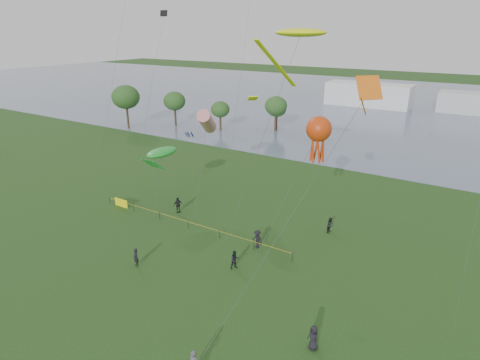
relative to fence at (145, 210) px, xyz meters
The scene contains 17 objects.
ground_plane 19.31m from the fence, 41.91° to the right, with size 400.00×400.00×0.00m, color #173410.
lake 88.29m from the fence, 80.64° to the left, with size 400.00×120.00×0.08m, color slate.
pavilion_left 82.18m from the fence, 88.35° to the left, with size 22.00×8.00×6.00m, color white.
pavilion_right 89.73m from the fence, 71.57° to the left, with size 18.00×7.00×5.00m, color silver.
trees 42.14m from the fence, 120.92° to the left, with size 32.56×19.67×8.92m.
fence is the anchor object (origin of this frame).
spectator_a 14.87m from the fence, 14.63° to the right, with size 0.83×0.65×1.71m, color black.
spectator_b 14.30m from the fence, ahead, with size 1.21×0.69×1.87m, color black.
spectator_c 3.66m from the fence, 41.93° to the left, with size 1.08×0.45×1.85m, color black.
spectator_d 25.46m from the fence, 20.76° to the right, with size 0.87×0.57×1.79m, color black.
spectator_f 10.53m from the fence, 49.94° to the right, with size 0.62×0.41×1.71m, color black.
spectator_g 20.37m from the fence, 20.12° to the left, with size 0.81×0.63×1.67m, color black.
kite_stingray 24.89m from the fence, 16.03° to the left, with size 6.79×9.95×19.76m.
kite_windsock 12.83m from the fence, 77.54° to the left, with size 5.48×9.42×11.04m.
kite_creature 6.91m from the fence, 97.55° to the left, with size 3.42×6.61×6.75m.
kite_octopus 22.04m from the fence, ahead, with size 4.75×5.65×12.87m.
kite_delta 28.64m from the fence, 10.15° to the right, with size 6.73×12.17×17.01m.
Camera 1 is at (16.34, -16.24, 19.69)m, focal length 30.00 mm.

